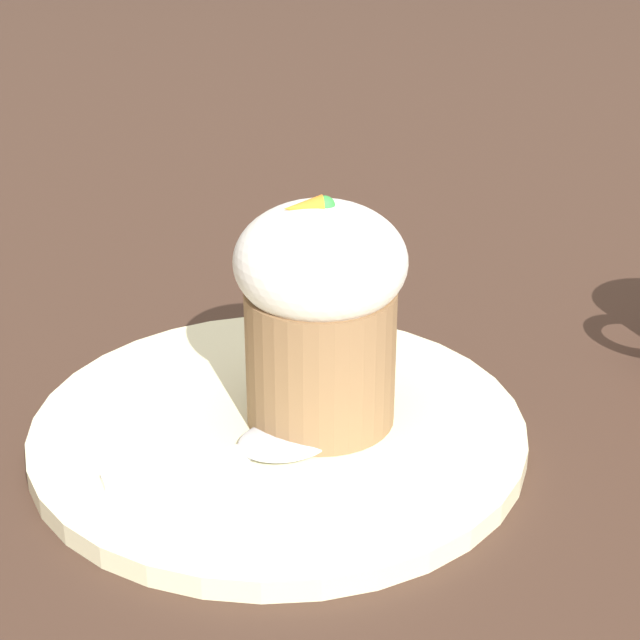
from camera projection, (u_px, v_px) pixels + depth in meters
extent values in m
plane|color=#3D281E|center=(279.00, 440.00, 0.54)|extent=(4.00, 4.00, 0.00)
cylinder|color=beige|center=(279.00, 430.00, 0.54)|extent=(0.25, 0.25, 0.01)
cylinder|color=olive|center=(320.00, 355.00, 0.52)|extent=(0.07, 0.07, 0.07)
ellipsoid|color=white|center=(320.00, 260.00, 0.50)|extent=(0.08, 0.08, 0.06)
cone|color=orange|center=(303.00, 207.00, 0.49)|extent=(0.02, 0.01, 0.01)
sphere|color=green|center=(324.00, 205.00, 0.49)|extent=(0.01, 0.01, 0.01)
cube|color=silver|center=(184.00, 466.00, 0.49)|extent=(0.08, 0.03, 0.00)
ellipsoid|color=silver|center=(289.00, 440.00, 0.51)|extent=(0.05, 0.05, 0.01)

